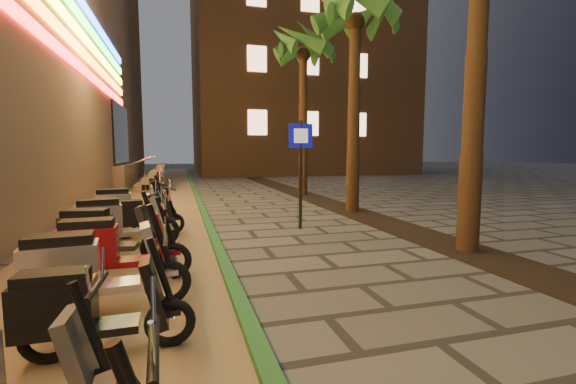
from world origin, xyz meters
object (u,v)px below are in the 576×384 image
object	(u,v)px
scooter_3	(84,308)
scooter_5	(110,248)
scooter_7	(116,221)
scooter_8	(140,216)
pedestrian_sign	(301,159)
scooter_4	(89,269)
scooter_6	(104,234)
scooter_9	(126,207)

from	to	relation	value
scooter_3	scooter_5	bearing A→B (deg)	91.85
scooter_7	scooter_8	world-z (taller)	scooter_7
pedestrian_sign	scooter_3	xyz separation A→B (m)	(-3.64, -5.11, -1.22)
scooter_8	scooter_5	bearing A→B (deg)	-104.98
scooter_3	scooter_5	size ratio (longest dim) A/B	0.87
scooter_4	scooter_7	xyz separation A→B (m)	(-0.16, 3.05, 0.02)
scooter_5	scooter_6	distance (m)	1.06
scooter_7	scooter_5	bearing A→B (deg)	-94.85
scooter_9	scooter_4	bearing A→B (deg)	-97.38
scooter_5	scooter_3	bearing A→B (deg)	-89.27
scooter_4	scooter_7	bearing A→B (deg)	86.47
pedestrian_sign	scooter_4	distance (m)	5.73
scooter_3	scooter_8	xyz separation A→B (m)	(-0.01, 5.13, 0.00)
scooter_6	scooter_7	size ratio (longest dim) A/B	0.94
scooter_5	scooter_9	distance (m)	4.05
scooter_7	scooter_9	bearing A→B (deg)	80.91
pedestrian_sign	scooter_7	world-z (taller)	pedestrian_sign
scooter_3	scooter_8	distance (m)	5.13
scooter_7	scooter_8	bearing A→B (deg)	63.16
scooter_7	scooter_8	size ratio (longest dim) A/B	1.21
scooter_5	scooter_8	distance (m)	3.11
scooter_7	scooter_8	distance (m)	1.16
pedestrian_sign	scooter_8	distance (m)	3.85
scooter_4	scooter_6	size ratio (longest dim) A/B	1.03
scooter_3	scooter_6	distance (m)	3.08
scooter_4	scooter_9	world-z (taller)	scooter_9
scooter_3	scooter_5	distance (m)	2.03
scooter_6	scooter_9	xyz separation A→B (m)	(-0.03, 3.01, 0.04)
scooter_4	scooter_8	bearing A→B (deg)	81.32
scooter_9	scooter_7	bearing A→B (deg)	-98.08
pedestrian_sign	scooter_3	world-z (taller)	pedestrian_sign
scooter_5	scooter_6	world-z (taller)	scooter_5
scooter_6	scooter_7	distance (m)	0.97
scooter_5	scooter_4	bearing A→B (deg)	-95.17
scooter_7	scooter_9	distance (m)	2.04
scooter_5	scooter_6	xyz separation A→B (m)	(-0.26, 1.03, -0.00)
scooter_7	scooter_9	world-z (taller)	same
scooter_3	scooter_9	world-z (taller)	scooter_9
pedestrian_sign	scooter_5	bearing A→B (deg)	-136.91
scooter_4	scooter_5	size ratio (longest dim) A/B	1.02
scooter_7	scooter_6	bearing A→B (deg)	-103.47
pedestrian_sign	scooter_7	size ratio (longest dim) A/B	1.40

